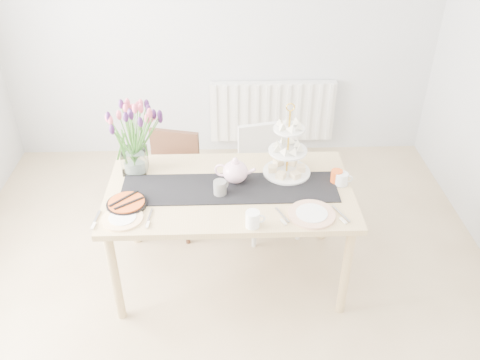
{
  "coord_description": "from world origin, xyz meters",
  "views": [
    {
      "loc": [
        0.04,
        -2.25,
        2.64
      ],
      "look_at": [
        0.13,
        0.41,
        0.85
      ],
      "focal_mm": 38.0,
      "sensor_mm": 36.0,
      "label": 1
    }
  ],
  "objects_px": {
    "tulip_vase": "(131,129)",
    "cake_stand": "(287,157)",
    "teapot": "(235,172)",
    "plate_right": "(312,214)",
    "mug_white": "(253,219)",
    "mug_grey": "(220,188)",
    "plate_left": "(123,218)",
    "chair_white": "(268,172)",
    "chair_brown": "(172,175)",
    "radiator": "(272,111)",
    "tart_tin": "(127,204)",
    "mug_orange": "(336,177)",
    "dining_table": "(230,198)",
    "cream_jug": "(341,179)"
  },
  "relations": [
    {
      "from": "teapot",
      "to": "plate_left",
      "type": "height_order",
      "value": "teapot"
    },
    {
      "from": "radiator",
      "to": "plate_left",
      "type": "xyz_separation_m",
      "value": [
        -1.08,
        -2.03,
        0.31
      ]
    },
    {
      "from": "dining_table",
      "to": "chair_brown",
      "type": "relative_size",
      "value": 2.03
    },
    {
      "from": "dining_table",
      "to": "tart_tin",
      "type": "xyz_separation_m",
      "value": [
        -0.64,
        -0.16,
        0.09
      ]
    },
    {
      "from": "radiator",
      "to": "cream_jug",
      "type": "relative_size",
      "value": 14.1
    },
    {
      "from": "radiator",
      "to": "tulip_vase",
      "type": "height_order",
      "value": "tulip_vase"
    },
    {
      "from": "dining_table",
      "to": "chair_white",
      "type": "distance_m",
      "value": 0.68
    },
    {
      "from": "mug_white",
      "to": "plate_right",
      "type": "bearing_deg",
      "value": 11.81
    },
    {
      "from": "teapot",
      "to": "plate_left",
      "type": "distance_m",
      "value": 0.78
    },
    {
      "from": "cream_jug",
      "to": "plate_right",
      "type": "xyz_separation_m",
      "value": [
        -0.24,
        -0.32,
        -0.04
      ]
    },
    {
      "from": "dining_table",
      "to": "cream_jug",
      "type": "distance_m",
      "value": 0.75
    },
    {
      "from": "plate_right",
      "to": "mug_grey",
      "type": "bearing_deg",
      "value": 157.0
    },
    {
      "from": "chair_brown",
      "to": "tulip_vase",
      "type": "bearing_deg",
      "value": -102.6
    },
    {
      "from": "mug_white",
      "to": "mug_grey",
      "type": "bearing_deg",
      "value": 117.88
    },
    {
      "from": "mug_orange",
      "to": "cream_jug",
      "type": "bearing_deg",
      "value": -98.06
    },
    {
      "from": "tulip_vase",
      "to": "cake_stand",
      "type": "height_order",
      "value": "tulip_vase"
    },
    {
      "from": "cake_stand",
      "to": "tart_tin",
      "type": "height_order",
      "value": "cake_stand"
    },
    {
      "from": "cake_stand",
      "to": "plate_right",
      "type": "height_order",
      "value": "cake_stand"
    },
    {
      "from": "mug_white",
      "to": "plate_left",
      "type": "relative_size",
      "value": 0.41
    },
    {
      "from": "tulip_vase",
      "to": "plate_left",
      "type": "xyz_separation_m",
      "value": [
        -0.01,
        -0.54,
        -0.31
      ]
    },
    {
      "from": "teapot",
      "to": "radiator",
      "type": "bearing_deg",
      "value": 89.62
    },
    {
      "from": "radiator",
      "to": "tulip_vase",
      "type": "distance_m",
      "value": 1.94
    },
    {
      "from": "mug_orange",
      "to": "mug_grey",
      "type": "bearing_deg",
      "value": 131.96
    },
    {
      "from": "radiator",
      "to": "mug_white",
      "type": "distance_m",
      "value": 2.17
    },
    {
      "from": "chair_brown",
      "to": "chair_white",
      "type": "bearing_deg",
      "value": 10.12
    },
    {
      "from": "mug_white",
      "to": "tart_tin",
      "type": "bearing_deg",
      "value": 161.26
    },
    {
      "from": "mug_orange",
      "to": "mug_white",
      "type": "bearing_deg",
      "value": 160.87
    },
    {
      "from": "tart_tin",
      "to": "plate_right",
      "type": "distance_m",
      "value": 1.14
    },
    {
      "from": "cream_jug",
      "to": "tart_tin",
      "type": "bearing_deg",
      "value": -165.84
    },
    {
      "from": "mug_orange",
      "to": "plate_left",
      "type": "bearing_deg",
      "value": 138.01
    },
    {
      "from": "radiator",
      "to": "mug_white",
      "type": "relative_size",
      "value": 11.9
    },
    {
      "from": "tulip_vase",
      "to": "mug_white",
      "type": "distance_m",
      "value": 1.03
    },
    {
      "from": "chair_brown",
      "to": "mug_white",
      "type": "bearing_deg",
      "value": -46.77
    },
    {
      "from": "teapot",
      "to": "plate_right",
      "type": "relative_size",
      "value": 0.93
    },
    {
      "from": "radiator",
      "to": "chair_brown",
      "type": "distance_m",
      "value": 1.41
    },
    {
      "from": "dining_table",
      "to": "cream_jug",
      "type": "xyz_separation_m",
      "value": [
        0.73,
        0.03,
        0.12
      ]
    },
    {
      "from": "tart_tin",
      "to": "mug_white",
      "type": "height_order",
      "value": "mug_white"
    },
    {
      "from": "dining_table",
      "to": "plate_left",
      "type": "distance_m",
      "value": 0.71
    },
    {
      "from": "tulip_vase",
      "to": "cream_jug",
      "type": "xyz_separation_m",
      "value": [
        1.37,
        -0.22,
        -0.28
      ]
    },
    {
      "from": "tart_tin",
      "to": "plate_right",
      "type": "bearing_deg",
      "value": -6.79
    },
    {
      "from": "plate_right",
      "to": "tart_tin",
      "type": "bearing_deg",
      "value": 173.21
    },
    {
      "from": "dining_table",
      "to": "mug_orange",
      "type": "height_order",
      "value": "mug_orange"
    },
    {
      "from": "chair_white",
      "to": "tart_tin",
      "type": "xyz_separation_m",
      "value": [
        -0.95,
        -0.74,
        0.27
      ]
    },
    {
      "from": "chair_white",
      "to": "tulip_vase",
      "type": "height_order",
      "value": "tulip_vase"
    },
    {
      "from": "chair_white",
      "to": "mug_white",
      "type": "xyz_separation_m",
      "value": [
        -0.18,
        -0.97,
        0.3
      ]
    },
    {
      "from": "radiator",
      "to": "chair_white",
      "type": "relative_size",
      "value": 1.4
    },
    {
      "from": "chair_white",
      "to": "plate_right",
      "type": "xyz_separation_m",
      "value": [
        0.18,
        -0.88,
        0.26
      ]
    },
    {
      "from": "teapot",
      "to": "tart_tin",
      "type": "bearing_deg",
      "value": -147.82
    },
    {
      "from": "tart_tin",
      "to": "mug_orange",
      "type": "bearing_deg",
      "value": 9.0
    },
    {
      "from": "radiator",
      "to": "cake_stand",
      "type": "bearing_deg",
      "value": -91.77
    }
  ]
}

